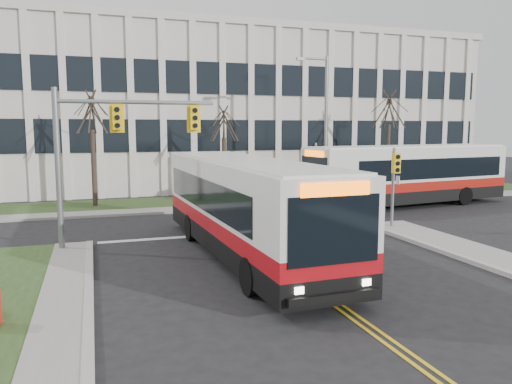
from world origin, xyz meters
The scene contains 14 objects.
ground centered at (0.00, 0.00, 0.00)m, with size 120.00×120.00×0.00m, color black.
sidewalk_cross centered at (5.00, 15.20, 0.07)m, with size 44.00×1.60×0.14m, color #9E9B93.
building_lawn centered at (5.00, 18.00, 0.06)m, with size 44.00×5.00×0.12m, color #2C481F.
office_building centered at (5.00, 30.00, 6.00)m, with size 40.00×16.00×12.00m, color silver.
mast_arm_signal centered at (-5.62, 7.16, 4.26)m, with size 6.11×0.38×6.20m.
signal_pole_near centered at (7.20, 6.90, 2.50)m, with size 0.34×0.39×3.80m.
signal_pole_far centered at (7.20, 15.40, 2.50)m, with size 0.34×0.39×3.80m.
streetlight centered at (8.03, 16.20, 5.19)m, with size 2.15×0.25×9.20m.
directory_sign centered at (2.50, 17.50, 1.17)m, with size 1.50×0.12×2.00m.
tree_left centered at (-6.00, 18.00, 5.51)m, with size 1.80×1.80×7.70m.
tree_mid centered at (2.00, 18.20, 4.88)m, with size 1.80×1.80×6.82m.
tree_right centered at (14.00, 18.00, 5.91)m, with size 1.80×1.80×8.25m.
bus_main centered at (-0.81, 4.29, 1.75)m, with size 2.85×13.15×3.51m, color silver, non-canonical shape.
bus_cross centered at (12.15, 12.87, 1.79)m, with size 2.91×13.44×3.58m, color silver, non-canonical shape.
Camera 1 is at (-6.06, -12.91, 4.68)m, focal length 35.00 mm.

